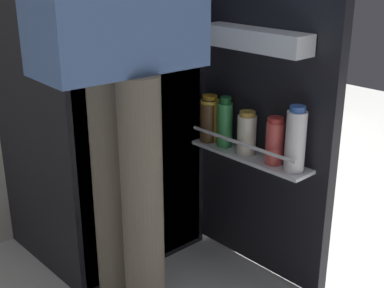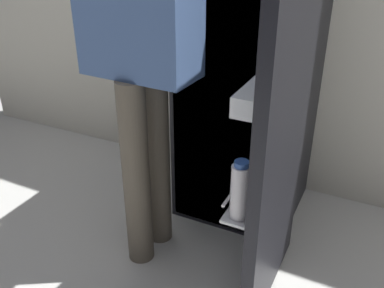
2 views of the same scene
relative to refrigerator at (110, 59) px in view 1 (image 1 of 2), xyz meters
The scene contains 1 object.
refrigerator is the anchor object (origin of this frame).
Camera 1 is at (-1.08, -1.19, 1.19)m, focal length 49.01 mm.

